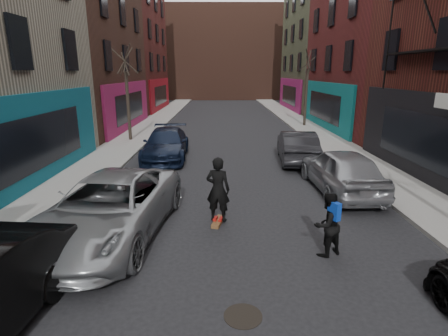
{
  "coord_description": "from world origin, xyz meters",
  "views": [
    {
      "loc": [
        -0.49,
        -3.79,
        4.24
      ],
      "look_at": [
        -0.4,
        5.79,
        1.6
      ],
      "focal_mm": 28.0,
      "sensor_mm": 36.0,
      "label": 1
    }
  ],
  "objects_px": {
    "tree_left_far": "(127,87)",
    "skateboard": "(218,222)",
    "parked_right_end": "(297,146)",
    "parked_left_end": "(166,144)",
    "tree_right_far": "(307,81)",
    "parked_left_far": "(110,207)",
    "pedestrian": "(327,224)",
    "parked_right_far": "(341,170)",
    "skateboarder": "(218,189)",
    "manhole": "(243,316)"
  },
  "relations": [
    {
      "from": "parked_right_far",
      "to": "manhole",
      "type": "relative_size",
      "value": 6.81
    },
    {
      "from": "parked_left_far",
      "to": "parked_right_far",
      "type": "bearing_deg",
      "value": 32.55
    },
    {
      "from": "tree_right_far",
      "to": "parked_left_far",
      "type": "xyz_separation_m",
      "value": [
        -9.62,
        -19.21,
        -2.72
      ]
    },
    {
      "from": "tree_left_far",
      "to": "pedestrian",
      "type": "relative_size",
      "value": 4.18
    },
    {
      "from": "parked_right_end",
      "to": "parked_left_far",
      "type": "bearing_deg",
      "value": 55.28
    },
    {
      "from": "skateboard",
      "to": "tree_right_far",
      "type": "bearing_deg",
      "value": 83.42
    },
    {
      "from": "parked_left_end",
      "to": "tree_left_far",
      "type": "bearing_deg",
      "value": 121.01
    },
    {
      "from": "parked_left_end",
      "to": "pedestrian",
      "type": "xyz_separation_m",
      "value": [
        5.26,
        -9.72,
        0.05
      ]
    },
    {
      "from": "tree_left_far",
      "to": "parked_left_end",
      "type": "height_order",
      "value": "tree_left_far"
    },
    {
      "from": "skateboard",
      "to": "manhole",
      "type": "height_order",
      "value": "skateboard"
    },
    {
      "from": "pedestrian",
      "to": "skateboarder",
      "type": "bearing_deg",
      "value": -62.25
    },
    {
      "from": "parked_left_end",
      "to": "manhole",
      "type": "distance_m",
      "value": 12.34
    },
    {
      "from": "tree_right_far",
      "to": "parked_right_end",
      "type": "distance_m",
      "value": 11.95
    },
    {
      "from": "tree_left_far",
      "to": "skateboard",
      "type": "height_order",
      "value": "tree_left_far"
    },
    {
      "from": "skateboarder",
      "to": "parked_right_far",
      "type": "bearing_deg",
      "value": -134.39
    },
    {
      "from": "tree_left_far",
      "to": "parked_left_end",
      "type": "xyz_separation_m",
      "value": [
        2.95,
        -4.55,
        -2.64
      ]
    },
    {
      "from": "skateboard",
      "to": "skateboarder",
      "type": "xyz_separation_m",
      "value": [
        0.0,
        0.0,
        0.99
      ]
    },
    {
      "from": "parked_right_far",
      "to": "parked_left_far",
      "type": "bearing_deg",
      "value": 23.57
    },
    {
      "from": "parked_right_far",
      "to": "parked_right_end",
      "type": "distance_m",
      "value": 4.48
    },
    {
      "from": "parked_left_far",
      "to": "parked_left_end",
      "type": "bearing_deg",
      "value": 95.53
    },
    {
      "from": "parked_right_far",
      "to": "pedestrian",
      "type": "bearing_deg",
      "value": 65.56
    },
    {
      "from": "pedestrian",
      "to": "parked_right_end",
      "type": "bearing_deg",
      "value": -124.65
    },
    {
      "from": "tree_left_far",
      "to": "skateboarder",
      "type": "relative_size",
      "value": 3.46
    },
    {
      "from": "parked_left_end",
      "to": "pedestrian",
      "type": "distance_m",
      "value": 11.05
    },
    {
      "from": "tree_left_far",
      "to": "tree_right_far",
      "type": "height_order",
      "value": "tree_right_far"
    },
    {
      "from": "parked_left_end",
      "to": "parked_right_end",
      "type": "height_order",
      "value": "parked_right_end"
    },
    {
      "from": "parked_left_far",
      "to": "parked_right_far",
      "type": "distance_m",
      "value": 8.1
    },
    {
      "from": "skateboarder",
      "to": "skateboard",
      "type": "bearing_deg",
      "value": -0.0
    },
    {
      "from": "tree_left_far",
      "to": "parked_right_end",
      "type": "bearing_deg",
      "value": -29.11
    },
    {
      "from": "skateboard",
      "to": "pedestrian",
      "type": "distance_m",
      "value": 3.24
    },
    {
      "from": "parked_right_far",
      "to": "parked_right_end",
      "type": "relative_size",
      "value": 1.04
    },
    {
      "from": "parked_left_far",
      "to": "manhole",
      "type": "relative_size",
      "value": 8.32
    },
    {
      "from": "tree_right_far",
      "to": "pedestrian",
      "type": "bearing_deg",
      "value": -101.69
    },
    {
      "from": "tree_right_far",
      "to": "skateboard",
      "type": "height_order",
      "value": "tree_right_far"
    },
    {
      "from": "skateboard",
      "to": "skateboarder",
      "type": "distance_m",
      "value": 0.99
    },
    {
      "from": "tree_left_far",
      "to": "tree_right_far",
      "type": "bearing_deg",
      "value": 25.82
    },
    {
      "from": "parked_left_far",
      "to": "parked_right_end",
      "type": "height_order",
      "value": "parked_left_far"
    },
    {
      "from": "parked_right_far",
      "to": "parked_right_end",
      "type": "bearing_deg",
      "value": -83.74
    },
    {
      "from": "tree_left_far",
      "to": "tree_right_far",
      "type": "relative_size",
      "value": 0.96
    },
    {
      "from": "parked_right_end",
      "to": "tree_left_far",
      "type": "bearing_deg",
      "value": -24.16
    },
    {
      "from": "tree_right_far",
      "to": "skateboard",
      "type": "bearing_deg",
      "value": -110.17
    },
    {
      "from": "tree_right_far",
      "to": "manhole",
      "type": "bearing_deg",
      "value": -105.68
    },
    {
      "from": "tree_right_far",
      "to": "parked_left_end",
      "type": "relative_size",
      "value": 1.33
    },
    {
      "from": "parked_left_end",
      "to": "skateboard",
      "type": "height_order",
      "value": "parked_left_end"
    },
    {
      "from": "parked_left_far",
      "to": "pedestrian",
      "type": "xyz_separation_m",
      "value": [
        5.42,
        -1.06,
        -0.02
      ]
    },
    {
      "from": "pedestrian",
      "to": "parked_left_far",
      "type": "bearing_deg",
      "value": -38.15
    },
    {
      "from": "tree_left_far",
      "to": "skateboard",
      "type": "relative_size",
      "value": 8.12
    },
    {
      "from": "tree_right_far",
      "to": "parked_left_far",
      "type": "height_order",
      "value": "tree_right_far"
    },
    {
      "from": "parked_right_end",
      "to": "skateboard",
      "type": "bearing_deg",
      "value": 67.31
    },
    {
      "from": "parked_right_end",
      "to": "skateboard",
      "type": "relative_size",
      "value": 5.73
    }
  ]
}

